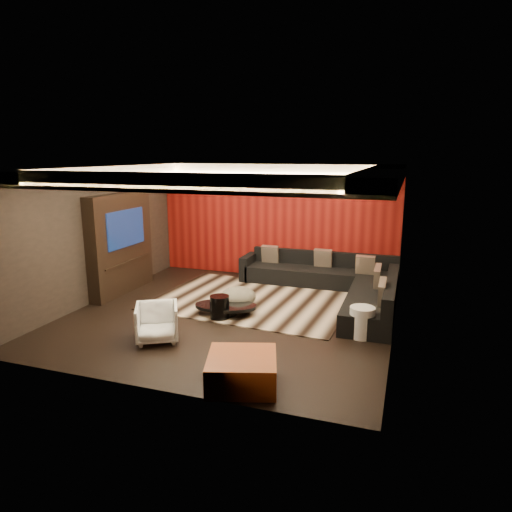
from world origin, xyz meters
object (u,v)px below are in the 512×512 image
(coffee_table, at_px, (226,309))
(sectional_sofa, at_px, (337,284))
(armchair, at_px, (157,323))
(white_side_table, at_px, (362,322))
(orange_ottoman, at_px, (242,370))
(drum_stool, at_px, (220,307))

(coffee_table, relative_size, sectional_sofa, 0.33)
(armchair, bearing_deg, white_side_table, -7.98)
(white_side_table, bearing_deg, armchair, -158.65)
(white_side_table, distance_m, sectional_sofa, 2.31)
(orange_ottoman, xyz_separation_m, armchair, (-1.85, 0.94, 0.11))
(white_side_table, distance_m, armchair, 3.43)
(drum_stool, distance_m, armchair, 1.39)
(coffee_table, bearing_deg, white_side_table, -5.05)
(sectional_sofa, bearing_deg, orange_ottoman, -97.56)
(white_side_table, height_order, orange_ottoman, white_side_table)
(armchair, bearing_deg, coffee_table, 38.08)
(coffee_table, relative_size, white_side_table, 2.25)
(orange_ottoman, bearing_deg, coffee_table, 117.07)
(white_side_table, xyz_separation_m, sectional_sofa, (-0.77, 2.18, -0.00))
(drum_stool, bearing_deg, armchair, -114.51)
(drum_stool, height_order, white_side_table, white_side_table)
(coffee_table, distance_m, sectional_sofa, 2.67)
(white_side_table, relative_size, armchair, 0.76)
(sectional_sofa, bearing_deg, armchair, -125.25)
(drum_stool, relative_size, orange_ottoman, 0.47)
(orange_ottoman, relative_size, sectional_sofa, 0.25)
(orange_ottoman, height_order, sectional_sofa, sectional_sofa)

